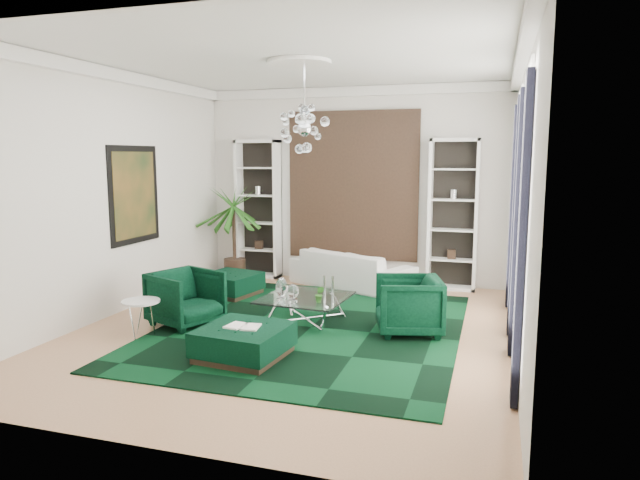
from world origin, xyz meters
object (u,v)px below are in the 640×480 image
(side_table, at_px, (142,319))
(palm, at_px, (234,220))
(ottoman_front, at_px, (244,343))
(sofa, at_px, (351,269))
(armchair_right, at_px, (408,305))
(armchair_left, at_px, (186,298))
(ottoman_side, at_px, (231,285))
(coffee_table, at_px, (305,310))

(side_table, distance_m, palm, 4.03)
(side_table, relative_size, palm, 0.22)
(side_table, bearing_deg, ottoman_front, -12.20)
(sofa, height_order, armchair_right, armchair_right)
(armchair_left, relative_size, armchair_right, 1.00)
(ottoman_side, bearing_deg, sofa, 34.16)
(coffee_table, distance_m, ottoman_side, 2.22)
(coffee_table, relative_size, side_table, 2.31)
(sofa, height_order, armchair_left, armchair_left)
(armchair_right, xyz_separation_m, side_table, (-3.50, -1.23, -0.16))
(sofa, xyz_separation_m, armchair_left, (-1.74, -3.12, 0.06))
(sofa, relative_size, coffee_table, 2.00)
(palm, bearing_deg, armchair_left, -76.84)
(armchair_right, height_order, palm, palm)
(armchair_left, distance_m, ottoman_side, 1.84)
(palm, bearing_deg, sofa, -2.27)
(armchair_right, bearing_deg, side_table, -86.36)
(sofa, distance_m, side_table, 4.30)
(side_table, bearing_deg, armchair_left, 66.10)
(ottoman_front, xyz_separation_m, palm, (-2.16, 4.26, 1.00))
(ottoman_side, distance_m, side_table, 2.50)
(armchair_left, distance_m, ottoman_front, 1.77)
(coffee_table, bearing_deg, palm, 132.48)
(ottoman_side, bearing_deg, side_table, -93.03)
(ottoman_front, distance_m, side_table, 1.75)
(armchair_left, relative_size, ottoman_side, 0.99)
(coffee_table, xyz_separation_m, ottoman_front, (-0.25, -1.62, -0.01))
(armchair_left, xyz_separation_m, armchair_right, (3.20, 0.56, 0.00))
(coffee_table, relative_size, ottoman_front, 1.20)
(sofa, distance_m, ottoman_front, 4.18)
(armchair_left, height_order, palm, palm)
(armchair_left, bearing_deg, palm, 34.29)
(ottoman_side, relative_size, ottoman_front, 0.90)
(sofa, height_order, coffee_table, sofa)
(ottoman_front, distance_m, palm, 4.88)
(sofa, relative_size, side_table, 4.60)
(sofa, bearing_deg, coffee_table, 112.03)
(sofa, distance_m, armchair_left, 3.57)
(coffee_table, bearing_deg, ottoman_side, 145.71)
(side_table, height_order, palm, palm)
(armchair_right, height_order, ottoman_front, armchair_right)
(coffee_table, bearing_deg, armchair_left, -161.05)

